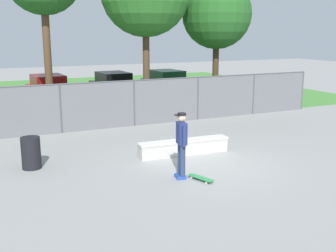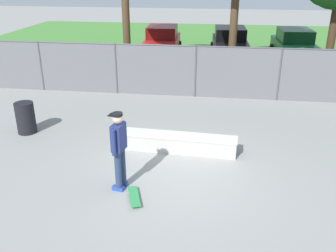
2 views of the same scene
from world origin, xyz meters
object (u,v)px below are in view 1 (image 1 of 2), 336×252
at_px(skateboarder, 181,142).
at_px(trash_bin, 31,153).
at_px(tree_mid, 217,14).
at_px(skateboard, 201,178).
at_px(car_black, 114,86).
at_px(concrete_ledge, 184,147).
at_px(car_green, 167,84).
at_px(car_red, 49,90).

xyz_separation_m(skateboarder, trash_bin, (-3.63, 2.65, -0.55)).
bearing_deg(tree_mid, skateboard, -123.38).
bearing_deg(car_black, concrete_ledge, -97.13).
bearing_deg(concrete_ledge, car_black, 82.87).
xyz_separation_m(car_black, car_green, (3.40, -0.16, 0.00)).
distance_m(car_black, car_green, 3.41).
height_order(car_red, car_green, same).
bearing_deg(skateboard, skateboarder, 134.01).
relative_size(concrete_ledge, trash_bin, 3.27).
height_order(skateboard, trash_bin, trash_bin).
xyz_separation_m(tree_mid, car_green, (-0.51, 4.77, -4.00)).
xyz_separation_m(concrete_ledge, car_green, (4.88, 11.64, 0.59)).
height_order(concrete_ledge, car_red, car_red).
bearing_deg(car_black, tree_mid, -51.52).
relative_size(car_red, car_black, 1.00).
distance_m(concrete_ledge, tree_mid, 9.86).
xyz_separation_m(concrete_ledge, car_red, (-2.29, 11.79, 0.59)).
distance_m(skateboarder, tree_mid, 11.65).
height_order(skateboard, car_green, car_green).
xyz_separation_m(skateboard, car_red, (-1.57, 14.21, 0.77)).
relative_size(skateboarder, car_green, 0.43).
bearing_deg(concrete_ledge, skateboarder, -119.01).
relative_size(concrete_ledge, skateboarder, 1.69).
bearing_deg(car_green, tree_mid, -83.87).
relative_size(concrete_ledge, skateboard, 3.79).
xyz_separation_m(tree_mid, car_black, (-3.92, 4.93, -4.00)).
relative_size(tree_mid, trash_bin, 6.95).
height_order(concrete_ledge, tree_mid, tree_mid).
relative_size(skateboarder, skateboard, 2.24).
bearing_deg(skateboard, car_red, 96.29).
bearing_deg(car_green, car_red, 178.75).
distance_m(car_red, car_black, 3.77).
height_order(tree_mid, car_red, tree_mid).
bearing_deg(car_red, trash_bin, -102.40).
relative_size(skateboard, tree_mid, 0.12).
bearing_deg(tree_mid, concrete_ledge, -128.14).
relative_size(skateboarder, tree_mid, 0.28).
bearing_deg(tree_mid, skateboarder, -126.24).
xyz_separation_m(skateboarder, car_black, (2.59, 13.80, -0.19)).
bearing_deg(concrete_ledge, car_red, 100.99).
xyz_separation_m(car_red, car_black, (3.77, 0.00, 0.00)).
bearing_deg(car_black, skateboarder, -100.63).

